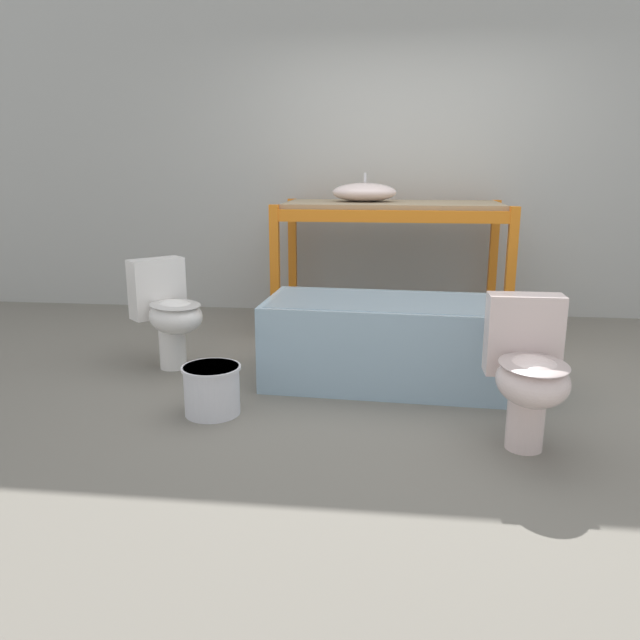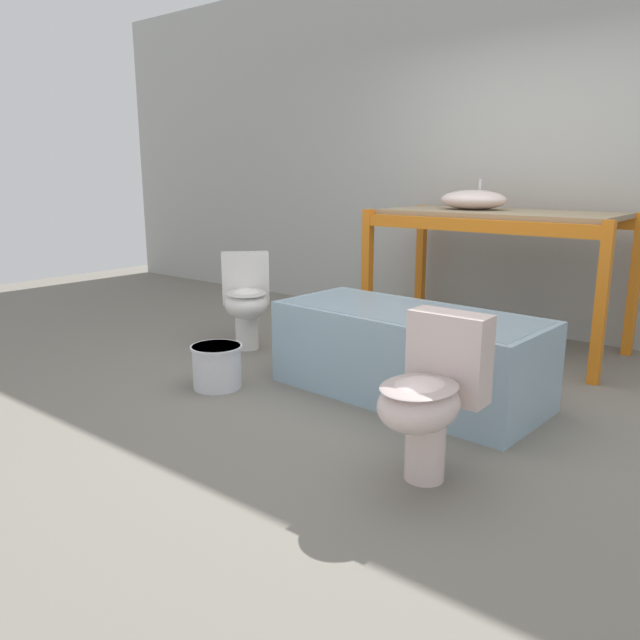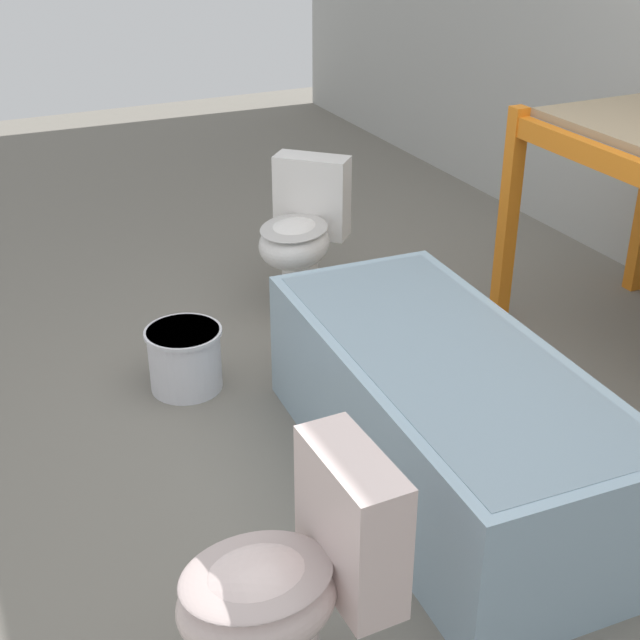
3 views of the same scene
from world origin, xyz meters
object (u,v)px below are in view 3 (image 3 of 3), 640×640
toilet_near (301,232)px  bucket_white (185,357)px  bathtub_main (444,408)px  toilet_far (293,580)px

toilet_near → bucket_white: size_ratio=2.23×
bathtub_main → toilet_near: bearing=177.7°
toilet_near → toilet_far: bearing=-70.8°
bathtub_main → toilet_far: toilet_far is taller
bathtub_main → bucket_white: bearing=-144.9°
toilet_near → bucket_white: toilet_near is taller
bathtub_main → bucket_white: (-1.02, -0.64, -0.16)m
bucket_white → toilet_near: bearing=123.5°
bathtub_main → bucket_white: 1.21m
toilet_near → bucket_white: 0.97m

